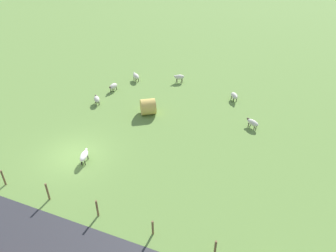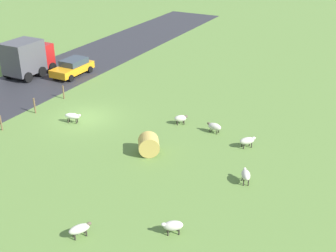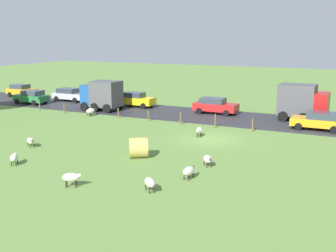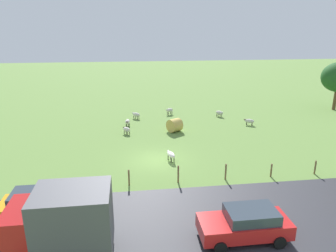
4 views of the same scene
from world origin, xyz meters
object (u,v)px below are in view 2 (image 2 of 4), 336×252
Objects in this scene: sheep_0 at (173,226)px; sheep_6 at (214,127)px; hay_bale_0 at (149,145)px; truck_1 at (27,57)px; car_7 at (73,67)px; sheep_2 at (181,118)px; sheep_1 at (247,141)px; sheep_5 at (73,116)px; sheep_4 at (80,229)px; sheep_7 at (246,175)px.

sheep_6 reaches higher than sheep_0.
hay_bale_0 is 19.68m from truck_1.
truck_1 is (23.02, -14.18, 1.43)m from sheep_0.
sheep_0 is at bearing 139.93° from car_7.
sheep_0 is 1.07× the size of sheep_2.
sheep_1 is 13.06m from sheep_5.
sheep_1 is at bearing -108.82° from sheep_4.
car_7 is at bearing -34.79° from hay_bale_0.
sheep_2 is 0.88× the size of sheep_4.
sheep_7 reaches higher than sheep_4.
sheep_7 is 0.24× the size of car_7.
hay_bale_0 reaches higher than sheep_5.
car_7 reaches higher than sheep_7.
sheep_2 is at bearing 170.82° from truck_1.
sheep_7 is (-1.31, 4.20, 0.05)m from sheep_1.
hay_bale_0 is at bearing 61.91° from sheep_6.
sheep_0 is at bearing 148.13° from sheep_5.
hay_bale_0 is (-0.16, 4.99, 0.21)m from sheep_2.
car_7 reaches higher than sheep_2.
sheep_5 is (8.59, -10.05, 0.08)m from sheep_4.
car_7 is at bearing -50.22° from sheep_4.
sheep_4 is at bearing 130.52° from sheep_5.
sheep_5 is at bearing 18.92° from sheep_6.
hay_bale_0 is (5.02, -6.32, 0.21)m from sheep_0.
sheep_2 is at bearing -11.76° from sheep_1.
sheep_6 is at bearing -51.90° from sheep_7.
sheep_0 is 8.07m from hay_bale_0.
sheep_0 is 0.24× the size of car_7.
sheep_5 is 14.26m from sheep_7.
sheep_1 is at bearing -144.64° from hay_bale_0.
hay_bale_0 is 17.40m from car_7.
sheep_1 is at bearing 159.61° from sheep_6.
hay_bale_0 reaches higher than sheep_7.
sheep_5 is 0.96× the size of hay_bale_0.
sheep_6 is 20.86m from truck_1.
sheep_5 is 1.20× the size of sheep_7.
sheep_5 reaches higher than sheep_6.
sheep_6 is (2.42, -11.18, 0.00)m from sheep_0.
sheep_1 is at bearing 170.21° from truck_1.
sheep_1 is 0.25× the size of car_7.
sheep_7 reaches higher than sheep_0.
car_7 is (15.44, -18.55, 0.41)m from sheep_4.
sheep_1 is 4.40m from sheep_7.
sheep_1 is at bearing 162.79° from car_7.
sheep_2 is 13.67m from sheep_4.
sheep_4 is at bearing 83.88° from sheep_6.
sheep_5 is at bearing -49.48° from sheep_4.
sheep_5 is at bearing -10.87° from hay_bale_0.
truck_1 is 4.36m from car_7.
sheep_5 reaches higher than sheep_1.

